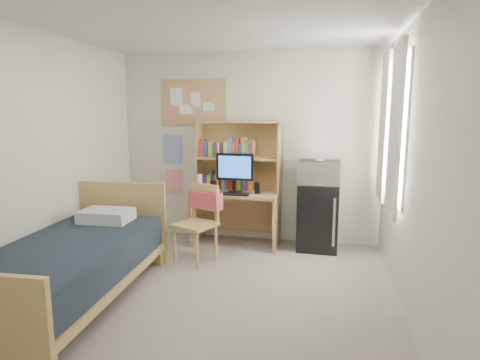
% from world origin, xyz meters
% --- Properties ---
extents(floor, '(3.60, 4.20, 0.02)m').
position_xyz_m(floor, '(0.00, 0.00, -0.01)').
color(floor, gray).
rests_on(floor, ground).
extents(ceiling, '(3.60, 4.20, 0.02)m').
position_xyz_m(ceiling, '(0.00, 0.00, 2.60)').
color(ceiling, silver).
rests_on(ceiling, wall_back).
extents(wall_back, '(3.60, 0.04, 2.60)m').
position_xyz_m(wall_back, '(0.00, 2.10, 1.30)').
color(wall_back, silver).
rests_on(wall_back, floor).
extents(wall_front, '(3.60, 0.04, 2.60)m').
position_xyz_m(wall_front, '(0.00, -2.10, 1.30)').
color(wall_front, silver).
rests_on(wall_front, floor).
extents(wall_left, '(0.04, 4.20, 2.60)m').
position_xyz_m(wall_left, '(-1.80, 0.00, 1.30)').
color(wall_left, silver).
rests_on(wall_left, floor).
extents(wall_right, '(0.04, 4.20, 2.60)m').
position_xyz_m(wall_right, '(1.80, 0.00, 1.30)').
color(wall_right, silver).
rests_on(wall_right, floor).
extents(window_unit, '(0.10, 1.40, 1.70)m').
position_xyz_m(window_unit, '(1.75, 1.20, 1.60)').
color(window_unit, white).
rests_on(window_unit, wall_right).
extents(curtain_left, '(0.04, 0.55, 1.70)m').
position_xyz_m(curtain_left, '(1.72, 0.80, 1.60)').
color(curtain_left, white).
rests_on(curtain_left, wall_right).
extents(curtain_right, '(0.04, 0.55, 1.70)m').
position_xyz_m(curtain_right, '(1.72, 1.60, 1.60)').
color(curtain_right, white).
rests_on(curtain_right, wall_right).
extents(bulletin_board, '(0.94, 0.03, 0.64)m').
position_xyz_m(bulletin_board, '(-0.78, 2.08, 1.92)').
color(bulletin_board, tan).
rests_on(bulletin_board, wall_back).
extents(poster_wave, '(0.30, 0.01, 0.42)m').
position_xyz_m(poster_wave, '(-1.10, 2.09, 1.25)').
color(poster_wave, '#2949A6').
rests_on(poster_wave, wall_back).
extents(poster_japan, '(0.28, 0.01, 0.36)m').
position_xyz_m(poster_japan, '(-1.10, 2.09, 0.78)').
color(poster_japan, '#F02A44').
rests_on(poster_japan, wall_back).
extents(desk, '(1.17, 0.60, 0.72)m').
position_xyz_m(desk, '(-0.10, 1.79, 0.36)').
color(desk, tan).
rests_on(desk, floor).
extents(desk_chair, '(0.61, 0.61, 0.94)m').
position_xyz_m(desk_chair, '(-0.42, 1.02, 0.47)').
color(desk_chair, tan).
rests_on(desk_chair, floor).
extents(mini_fridge, '(0.53, 0.53, 0.88)m').
position_xyz_m(mini_fridge, '(0.99, 1.82, 0.44)').
color(mini_fridge, black).
rests_on(mini_fridge, floor).
extents(bed, '(1.18, 2.20, 0.59)m').
position_xyz_m(bed, '(-1.24, -0.23, 0.30)').
color(bed, black).
rests_on(bed, floor).
extents(hutch, '(1.16, 0.31, 0.95)m').
position_xyz_m(hutch, '(-0.10, 1.94, 1.20)').
color(hutch, tan).
rests_on(hutch, desk).
extents(monitor, '(0.50, 0.05, 0.53)m').
position_xyz_m(monitor, '(-0.10, 1.73, 0.99)').
color(monitor, black).
rests_on(monitor, desk).
extents(keyboard, '(0.45, 0.15, 0.02)m').
position_xyz_m(keyboard, '(-0.10, 1.59, 0.73)').
color(keyboard, black).
rests_on(keyboard, desk).
extents(speaker_left, '(0.06, 0.06, 0.15)m').
position_xyz_m(speaker_left, '(-0.40, 1.74, 0.80)').
color(speaker_left, black).
rests_on(speaker_left, desk).
extents(speaker_right, '(0.07, 0.07, 0.16)m').
position_xyz_m(speaker_right, '(0.20, 1.73, 0.80)').
color(speaker_right, black).
rests_on(speaker_right, desk).
extents(water_bottle, '(0.07, 0.07, 0.24)m').
position_xyz_m(water_bottle, '(-0.58, 1.70, 0.84)').
color(water_bottle, silver).
rests_on(water_bottle, desk).
extents(hoodie, '(0.46, 0.29, 0.21)m').
position_xyz_m(hoodie, '(-0.35, 1.20, 0.73)').
color(hoodie, '#CC4D57').
rests_on(hoodie, desk_chair).
extents(microwave, '(0.52, 0.40, 0.29)m').
position_xyz_m(microwave, '(0.99, 1.80, 1.02)').
color(microwave, '#B9B9BE').
rests_on(microwave, mini_fridge).
extents(desk_fan, '(0.22, 0.22, 0.27)m').
position_xyz_m(desk_fan, '(0.99, 1.80, 1.31)').
color(desk_fan, silver).
rests_on(desk_fan, microwave).
extents(pillow, '(0.56, 0.40, 0.13)m').
position_xyz_m(pillow, '(-1.28, 0.52, 0.66)').
color(pillow, silver).
rests_on(pillow, bed).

